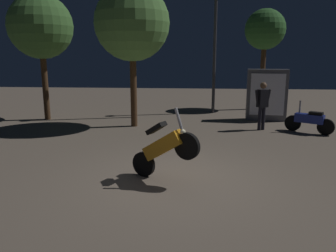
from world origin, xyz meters
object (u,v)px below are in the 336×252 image
Objects in this scene: motorcycle_blue_parked_left at (309,121)px; streetlamp_far at (133,41)px; kiosk_billboard at (267,95)px; person_rider_beside at (262,102)px; streetlamp_near at (215,39)px; motorcycle_orange_foreground at (164,148)px.

streetlamp_far is (-6.57, 2.43, 2.80)m from motorcycle_blue_parked_left.
person_rider_beside is at bearing 80.19° from kiosk_billboard.
motorcycle_blue_parked_left is 5.76m from streetlamp_near.
motorcycle_orange_foreground is 0.30× the size of streetlamp_near.
streetlamp_far is 5.97m from kiosk_billboard.
streetlamp_near is 3.52m from kiosk_billboard.
motorcycle_blue_parked_left is 0.69× the size of kiosk_billboard.
kiosk_billboard is (0.54, 1.90, 0.02)m from person_rider_beside.
motorcycle_blue_parked_left is at bearing -20.25° from streetlamp_far.
streetlamp_far is (-1.95, 7.31, 2.50)m from motorcycle_orange_foreground.
person_rider_beside is (-1.57, 0.33, 0.60)m from motorcycle_blue_parked_left.
streetlamp_far is at bearing 12.91° from motorcycle_blue_parked_left.
streetlamp_near reaches higher than streetlamp_far.
person_rider_beside is 1.97m from kiosk_billboard.
streetlamp_far reaches higher than motorcycle_blue_parked_left.
person_rider_beside reaches higher than motorcycle_blue_parked_left.
person_rider_beside is at bearing 87.84° from motorcycle_orange_foreground.
streetlamp_near is 1.05× the size of streetlamp_far.
streetlamp_far is (-5.01, 2.09, 2.21)m from person_rider_beside.
motorcycle_orange_foreground is at bearing 79.74° from motorcycle_blue_parked_left.
motorcycle_orange_foreground is at bearing 123.81° from person_rider_beside.
streetlamp_near is at bearing 108.37° from motorcycle_orange_foreground.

